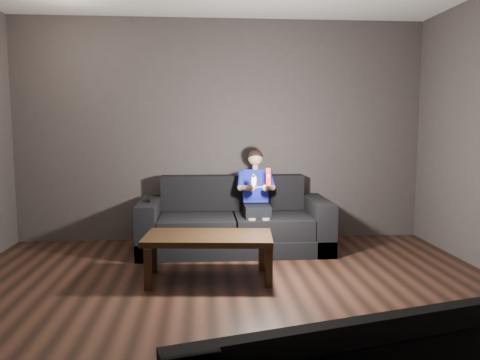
{
  "coord_description": "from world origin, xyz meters",
  "views": [
    {
      "loc": [
        -0.23,
        -3.29,
        1.41
      ],
      "look_at": [
        0.15,
        1.55,
        0.85
      ],
      "focal_mm": 35.0,
      "sensor_mm": 36.0,
      "label": 1
    }
  ],
  "objects": [
    {
      "name": "floor",
      "position": [
        0.0,
        0.0,
        0.0
      ],
      "size": [
        5.0,
        5.0,
        0.0
      ],
      "primitive_type": "plane",
      "color": "black",
      "rests_on": "ground"
    },
    {
      "name": "back_wall",
      "position": [
        0.0,
        2.5,
        1.35
      ],
      "size": [
        5.0,
        0.04,
        2.7
      ],
      "primitive_type": "cube",
      "color": "#3C3534",
      "rests_on": "ground"
    },
    {
      "name": "front_wall",
      "position": [
        0.0,
        -2.5,
        1.35
      ],
      "size": [
        5.0,
        0.04,
        2.7
      ],
      "primitive_type": "cube",
      "color": "#3C3534",
      "rests_on": "ground"
    },
    {
      "name": "sofa",
      "position": [
        0.12,
        1.96,
        0.27
      ],
      "size": [
        2.13,
        0.92,
        0.82
      ],
      "color": "black",
      "rests_on": "floor"
    },
    {
      "name": "child",
      "position": [
        0.36,
        1.9,
        0.69
      ],
      "size": [
        0.42,
        0.52,
        1.04
      ],
      "color": "black",
      "rests_on": "sofa"
    },
    {
      "name": "wii_remote_red",
      "position": [
        0.44,
        1.5,
        0.88
      ],
      "size": [
        0.05,
        0.07,
        0.19
      ],
      "color": "red",
      "rests_on": "child"
    },
    {
      "name": "nunchuk_white",
      "position": [
        0.29,
        1.5,
        0.85
      ],
      "size": [
        0.07,
        0.1,
        0.15
      ],
      "color": "white",
      "rests_on": "child"
    },
    {
      "name": "wii_remote_black",
      "position": [
        -0.84,
        1.88,
        0.6
      ],
      "size": [
        0.05,
        0.15,
        0.03
      ],
      "color": "black",
      "rests_on": "sofa"
    },
    {
      "name": "coffee_table",
      "position": [
        -0.19,
        0.91,
        0.36
      ],
      "size": [
        1.21,
        0.68,
        0.42
      ],
      "color": "black",
      "rests_on": "floor"
    }
  ]
}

